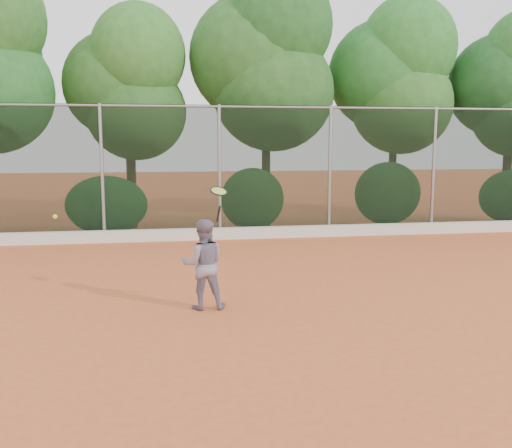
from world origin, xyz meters
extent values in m
plane|color=#CD5F30|center=(0.00, 0.00, 0.00)|extent=(80.00, 80.00, 0.00)
cube|color=silver|center=(0.00, 6.82, 0.15)|extent=(24.00, 0.20, 0.30)
imported|color=slate|center=(-0.88, 0.63, 0.70)|extent=(0.69, 0.55, 1.40)
cube|color=black|center=(0.00, 7.00, 1.75)|extent=(24.00, 0.01, 3.50)
cylinder|color=gray|center=(0.00, 7.00, 3.45)|extent=(24.00, 0.06, 0.06)
cylinder|color=gray|center=(-3.00, 7.00, 1.75)|extent=(0.09, 0.09, 3.50)
cylinder|color=gray|center=(0.00, 7.00, 1.75)|extent=(0.09, 0.09, 3.50)
cylinder|color=gray|center=(3.00, 7.00, 1.75)|extent=(0.09, 0.09, 3.50)
cylinder|color=gray|center=(6.00, 7.00, 1.75)|extent=(0.09, 0.09, 3.50)
cylinder|color=#44281A|center=(-2.40, 9.30, 1.20)|extent=(0.28, 0.28, 2.40)
ellipsoid|color=#244F1B|center=(-2.20, 9.20, 3.40)|extent=(2.90, 2.40, 2.80)
ellipsoid|color=#24501B|center=(-2.70, 9.50, 4.20)|extent=(3.20, 2.70, 3.10)
ellipsoid|color=#295F20|center=(-2.10, 9.00, 5.00)|extent=(2.70, 2.30, 2.90)
cylinder|color=#3F2B18|center=(1.60, 9.00, 1.50)|extent=(0.26, 0.26, 3.00)
ellipsoid|color=#356D29|center=(1.80, 8.90, 4.00)|extent=(3.60, 3.00, 3.50)
ellipsoid|color=#38742C|center=(1.30, 9.20, 5.00)|extent=(3.90, 3.20, 3.80)
ellipsoid|color=#2B6C29|center=(1.90, 8.80, 5.90)|extent=(3.20, 2.70, 3.30)
cylinder|color=#43301A|center=(5.70, 9.20, 1.35)|extent=(0.24, 0.24, 2.70)
ellipsoid|color=#27581E|center=(5.90, 9.10, 3.70)|extent=(3.20, 2.70, 3.10)
ellipsoid|color=#1F5A20|center=(5.40, 9.40, 4.60)|extent=(3.50, 2.90, 3.40)
ellipsoid|color=#216121|center=(6.00, 9.00, 5.40)|extent=(3.00, 2.50, 3.10)
cylinder|color=#412B19|center=(9.40, 8.80, 1.25)|extent=(0.28, 0.28, 2.50)
ellipsoid|color=#245E24|center=(9.10, 9.00, 4.30)|extent=(3.30, 2.80, 3.20)
ellipsoid|color=#2F762D|center=(-3.00, 7.80, 0.85)|extent=(2.20, 1.16, 1.60)
ellipsoid|color=#38732C|center=(1.00, 7.80, 0.95)|extent=(1.80, 1.04, 1.76)
ellipsoid|color=#326A28|center=(5.00, 7.80, 1.05)|extent=(2.00, 1.10, 1.84)
cylinder|color=black|center=(-0.64, 0.57, 1.48)|extent=(0.07, 0.15, 0.26)
torus|color=black|center=(-0.64, 0.51, 1.83)|extent=(0.33, 0.32, 0.14)
cylinder|color=#B1CA3B|center=(-0.64, 0.51, 1.83)|extent=(0.28, 0.27, 0.10)
sphere|color=#D7F136|center=(-3.05, 0.70, 1.48)|extent=(0.07, 0.07, 0.07)
camera|label=1|loc=(-1.45, -7.97, 2.59)|focal=40.00mm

